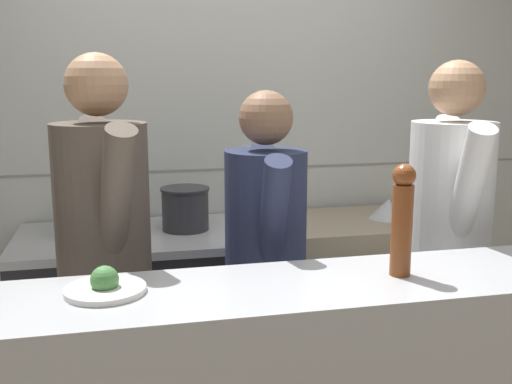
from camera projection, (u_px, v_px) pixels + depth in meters
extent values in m
cube|color=silver|center=(228.00, 142.00, 3.44)|extent=(8.00, 0.06, 2.60)
cube|color=gray|center=(229.00, 169.00, 3.44)|extent=(8.00, 0.00, 0.01)
cube|color=#232326|center=(132.00, 321.00, 3.10)|extent=(1.10, 0.70, 0.85)
cube|color=#B7BABF|center=(129.00, 238.00, 3.01)|extent=(1.12, 0.71, 0.04)
cube|color=#B7BABF|center=(134.00, 336.00, 2.76)|extent=(0.99, 0.03, 0.10)
cube|color=gray|center=(340.00, 299.00, 3.34)|extent=(1.05, 0.65, 0.90)
cylinder|color=beige|center=(83.00, 213.00, 2.98)|extent=(0.23, 0.23, 0.22)
cylinder|color=beige|center=(82.00, 193.00, 2.96)|extent=(0.25, 0.25, 0.01)
cylinder|color=#2D2D33|center=(185.00, 209.00, 3.08)|extent=(0.24, 0.24, 0.22)
cylinder|color=#2D2D33|center=(185.00, 189.00, 3.06)|extent=(0.25, 0.25, 0.01)
cone|color=#B7BABF|center=(389.00, 209.00, 3.29)|extent=(0.22, 0.22, 0.11)
cylinder|color=white|center=(105.00, 290.00, 1.75)|extent=(0.24, 0.24, 0.02)
sphere|color=#4C8C47|center=(105.00, 280.00, 1.75)|extent=(0.08, 0.08, 0.08)
cylinder|color=brown|center=(402.00, 230.00, 1.89)|extent=(0.07, 0.07, 0.29)
sphere|color=brown|center=(404.00, 175.00, 1.85)|extent=(0.07, 0.07, 0.07)
cylinder|color=brown|center=(103.00, 212.00, 2.27)|extent=(0.43, 0.43, 0.68)
sphere|color=tan|center=(96.00, 85.00, 2.18)|extent=(0.23, 0.23, 0.23)
cylinder|color=brown|center=(90.00, 183.00, 2.44)|extent=(0.19, 0.36, 0.57)
cylinder|color=brown|center=(116.00, 202.00, 2.07)|extent=(0.19, 0.36, 0.57)
cylinder|color=#262D4C|center=(266.00, 228.00, 2.41)|extent=(0.36, 0.36, 0.63)
sphere|color=#8C664C|center=(266.00, 118.00, 2.33)|extent=(0.21, 0.21, 0.21)
cylinder|color=#262D4C|center=(259.00, 200.00, 2.59)|extent=(0.13, 0.32, 0.52)
cylinder|color=#262D4C|center=(273.00, 221.00, 2.21)|extent=(0.13, 0.32, 0.52)
cube|color=black|center=(440.00, 362.00, 2.69)|extent=(0.34, 0.26, 0.81)
cylinder|color=white|center=(450.00, 201.00, 2.55)|extent=(0.43, 0.43, 0.67)
sphere|color=tan|center=(457.00, 88.00, 2.46)|extent=(0.23, 0.23, 0.23)
cylinder|color=white|center=(437.00, 175.00, 2.74)|extent=(0.18, 0.35, 0.56)
cylinder|color=white|center=(467.00, 192.00, 2.33)|extent=(0.18, 0.35, 0.56)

